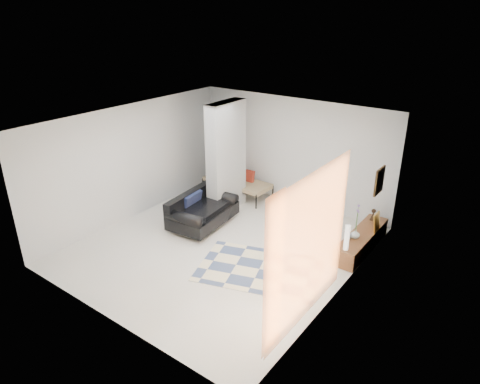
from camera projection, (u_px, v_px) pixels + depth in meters
The scene contains 17 objects.
floor at pixel (222, 246), 9.44m from camera, with size 6.00×6.00×0.00m, color silver.
ceiling at pixel (220, 122), 8.33m from camera, with size 6.00×6.00×0.00m, color white.
wall_back at pixel (293, 152), 11.11m from camera, with size 6.00×6.00×0.00m, color silver.
wall_front at pixel (101, 248), 6.66m from camera, with size 6.00×6.00×0.00m, color silver.
wall_left at pixel (132, 162), 10.38m from camera, with size 6.00×6.00×0.00m, color silver.
wall_right at pixel (345, 224), 7.39m from camera, with size 6.00×6.00×0.00m, color silver.
partition_column at pixel (226, 158), 10.67m from camera, with size 0.35×1.20×2.80m, color #9FA3A5.
hallway_door at pixel (228, 151), 12.37m from camera, with size 0.85×0.06×2.04m, color silver.
curtain at pixel (310, 248), 6.57m from camera, with size 2.55×2.55×0.00m, color #FF8B43.
wall_art at pixel (379, 181), 8.57m from camera, with size 0.04×0.45×0.55m, color #3A250F.
media_console at pixel (362, 241), 9.26m from camera, with size 0.45×1.98×0.80m.
loveseat at pixel (201, 211), 10.28m from camera, with size 1.19×1.83×0.76m.
daybed at pixel (237, 181), 11.88m from camera, with size 1.94×0.87×0.77m.
area_rug at pixel (259, 269), 8.60m from camera, with size 2.40×1.60×0.01m, color beige.
cylinder_lamp at pixel (347, 238), 8.44m from camera, with size 0.10×0.10×0.54m, color white.
bronze_figurine at pixel (373, 214), 9.68m from camera, with size 0.14×0.14×0.27m, color black, non-canonical shape.
vase at pixel (355, 234), 8.93m from camera, with size 0.19×0.19×0.20m, color silver.
Camera 1 is at (5.16, -6.37, 4.85)m, focal length 32.00 mm.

